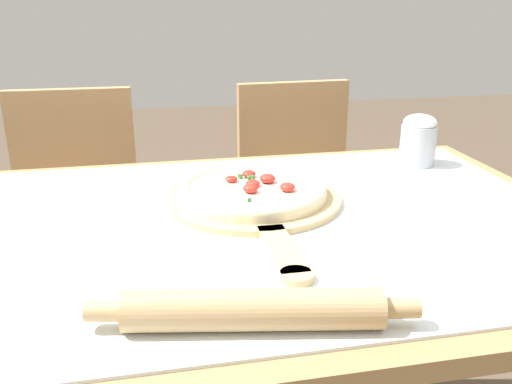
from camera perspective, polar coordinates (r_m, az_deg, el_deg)
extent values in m
cube|color=#A87F51|center=(0.98, -1.33, -4.24)|extent=(1.29, 0.85, 0.03)
cylinder|color=#A87F51|center=(1.65, 17.13, -9.18)|extent=(0.06, 0.06, 0.73)
cube|color=silver|center=(0.98, -1.34, -3.31)|extent=(1.21, 0.77, 0.00)
cylinder|color=tan|center=(1.07, -0.32, -0.67)|extent=(0.35, 0.35, 0.01)
cube|color=tan|center=(0.86, 2.73, -6.12)|extent=(0.04, 0.17, 0.01)
cylinder|color=tan|center=(0.78, 4.29, -8.86)|extent=(0.05, 0.05, 0.01)
cylinder|color=beige|center=(1.06, -0.32, 0.04)|extent=(0.29, 0.29, 0.02)
torus|color=beige|center=(1.06, -0.32, 0.44)|extent=(0.29, 0.29, 0.02)
cylinder|color=white|center=(1.06, -0.32, 0.52)|extent=(0.25, 0.25, 0.00)
ellipsoid|color=red|center=(1.08, 1.22, 1.44)|extent=(0.03, 0.03, 0.02)
ellipsoid|color=red|center=(1.03, 3.33, 0.53)|extent=(0.03, 0.03, 0.02)
ellipsoid|color=red|center=(1.06, -0.33, 0.93)|extent=(0.03, 0.03, 0.01)
ellipsoid|color=red|center=(1.02, -0.59, 0.39)|extent=(0.03, 0.03, 0.02)
ellipsoid|color=red|center=(1.08, -2.77, 1.38)|extent=(0.02, 0.02, 0.01)
ellipsoid|color=red|center=(1.11, -0.75, 1.94)|extent=(0.03, 0.03, 0.01)
cube|color=#387533|center=(0.98, -0.69, -0.85)|extent=(0.01, 0.01, 0.01)
cube|color=#387533|center=(1.10, -0.40, 1.52)|extent=(0.01, 0.01, 0.01)
cube|color=#387533|center=(1.05, -0.26, 0.64)|extent=(0.00, 0.01, 0.01)
cube|color=#387533|center=(1.10, -0.78, 1.52)|extent=(0.01, 0.01, 0.01)
cube|color=#387533|center=(1.10, -1.69, 1.66)|extent=(0.01, 0.01, 0.01)
cylinder|color=tan|center=(0.67, -0.29, -12.28)|extent=(0.32, 0.11, 0.05)
cylinder|color=tan|center=(0.69, -15.71, -12.00)|extent=(0.05, 0.03, 0.03)
cylinder|color=tan|center=(0.70, 15.02, -11.71)|extent=(0.05, 0.03, 0.03)
cube|color=tan|center=(1.73, -18.45, -5.65)|extent=(0.41, 0.41, 0.02)
cube|color=tan|center=(1.82, -18.55, 3.40)|extent=(0.38, 0.04, 0.44)
cylinder|color=tan|center=(1.73, -23.70, -14.69)|extent=(0.04, 0.04, 0.41)
cylinder|color=tan|center=(1.68, -12.72, -14.43)|extent=(0.04, 0.04, 0.41)
cylinder|color=tan|center=(2.00, -21.80, -9.54)|extent=(0.04, 0.04, 0.41)
cylinder|color=tan|center=(1.95, -12.48, -9.16)|extent=(0.04, 0.04, 0.41)
cube|color=tan|center=(1.78, 5.50, -3.89)|extent=(0.42, 0.42, 0.02)
cube|color=tan|center=(1.87, 3.85, 4.81)|extent=(0.38, 0.06, 0.44)
cylinder|color=tan|center=(1.71, 1.91, -13.28)|extent=(0.04, 0.04, 0.41)
cylinder|color=tan|center=(1.81, 11.88, -11.63)|extent=(0.04, 0.04, 0.41)
cylinder|color=tan|center=(1.97, -0.72, -8.34)|extent=(0.04, 0.04, 0.41)
cylinder|color=tan|center=(2.06, 8.01, -7.21)|extent=(0.04, 0.04, 0.41)
cylinder|color=#B2B7BC|center=(1.35, 16.67, 4.76)|extent=(0.08, 0.08, 0.09)
ellipsoid|color=white|center=(1.34, 16.90, 7.04)|extent=(0.08, 0.08, 0.04)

